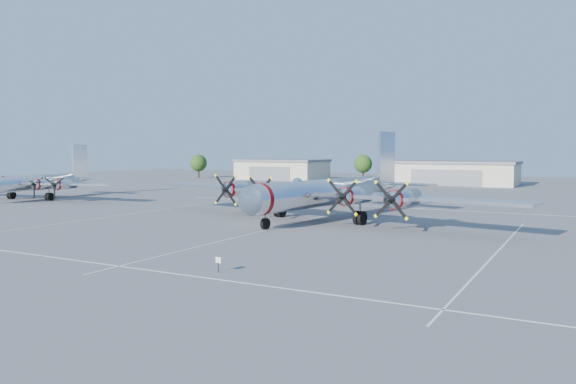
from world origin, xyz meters
The scene contains 9 objects.
ground centered at (0.00, 0.00, 0.00)m, with size 260.00×260.00×0.00m, color #565659.
parking_lines centered at (0.00, -1.75, 0.01)m, with size 60.00×50.08×0.01m.
hangar_west centered at (-45.00, 81.96, 2.71)m, with size 22.60×14.60×5.40m.
hangar_center centered at (0.00, 81.96, 2.71)m, with size 28.60×14.60×5.40m.
tree_far_west centered at (-70.00, 78.00, 4.22)m, with size 4.80×4.80×6.64m.
tree_west centered at (-25.00, 90.00, 4.22)m, with size 4.80×4.80×6.64m.
main_bomber_b29 centered at (1.71, 8.79, 0.00)m, with size 46.89×32.07×10.37m, color silver, non-canonical shape.
bomber_west centered at (-50.35, 10.12, 0.00)m, with size 33.66×23.84×8.89m, color silver, non-canonical shape.
info_placard centered at (7.11, -20.30, 0.70)m, with size 0.52×0.17×1.00m.
Camera 1 is at (28.28, -49.80, 7.97)m, focal length 35.00 mm.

